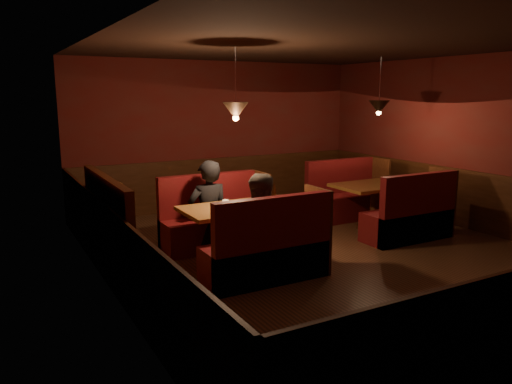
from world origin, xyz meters
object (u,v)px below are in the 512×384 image
second_bench_far (345,200)px  diner_b (264,212)px  second_table (375,196)px  diner_a (208,195)px  second_bench_near (412,219)px  main_bench_near (269,254)px  main_table (238,219)px  main_bench_far (214,224)px

second_bench_far → diner_b: diner_b is taller
second_table → diner_a: (-3.00, 0.15, 0.28)m
second_bench_near → main_bench_near: bearing=-171.1°
main_bench_near → second_bench_far: (2.84, 2.08, -0.00)m
second_table → diner_a: bearing=177.1°
diner_b → diner_a: bearing=124.3°
second_table → second_bench_far: (0.03, 0.82, -0.23)m
main_table → diner_b: 0.64m
second_table → second_bench_near: 0.85m
main_table → main_bench_near: (0.02, -0.83, -0.25)m
second_table → second_bench_near: size_ratio=0.90×
main_table → main_bench_far: bearing=88.9°
main_bench_far → diner_b: (0.06, -1.42, 0.48)m
diner_a → main_bench_near: bearing=97.8°
second_table → main_table: bearing=-171.2°
main_table → second_bench_near: (2.86, -0.38, -0.25)m
diner_b → main_table: bearing=119.8°
main_bench_far → main_bench_near: same height
main_table → second_bench_far: 3.13m
main_bench_near → second_bench_near: (2.84, 0.44, -0.00)m
main_table → diner_b: bearing=-82.7°
main_bench_far → second_table: size_ratio=1.17×
diner_a → diner_b: diner_a is taller
second_bench_far → diner_a: size_ratio=0.89×
second_bench_near → diner_a: diner_a is taller
second_bench_near → diner_a: bearing=162.2°
diner_b → second_bench_far: bearing=56.1°
second_bench_far → main_table: bearing=-156.3°
main_bench_near → main_bench_far: bearing=90.0°
diner_a → diner_b: size_ratio=1.03×
main_bench_far → diner_b: bearing=-87.5°
main_bench_far → main_table: bearing=-91.1°
main_bench_near → second_bench_near: bearing=8.9°
main_bench_near → second_bench_far: bearing=36.2°
second_table → second_bench_far: second_bench_far is taller
second_table → second_bench_far: bearing=87.8°
diner_a → diner_b: 1.21m
main_table → main_bench_far: main_bench_far is taller
second_table → main_bench_far: bearing=172.2°
main_bench_near → second_table: (2.81, 1.26, 0.23)m
main_table → diner_a: bearing=106.3°
main_bench_far → main_bench_near: (0.00, -1.65, 0.00)m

